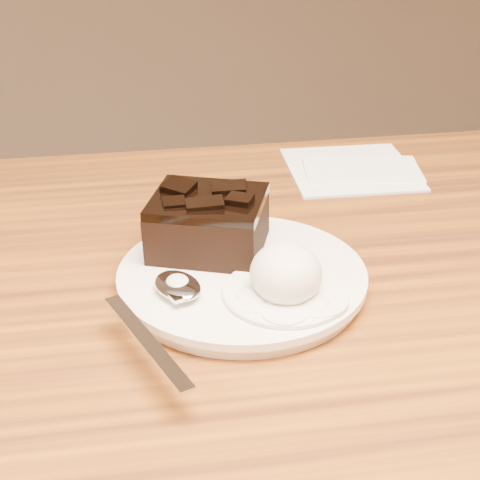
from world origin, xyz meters
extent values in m
cylinder|color=white|center=(0.08, 0.08, 0.76)|extent=(0.20, 0.20, 0.02)
cube|color=black|center=(0.06, 0.12, 0.79)|extent=(0.11, 0.11, 0.04)
ellipsoid|color=#ECE5CC|center=(0.10, 0.04, 0.79)|extent=(0.06, 0.06, 0.05)
cylinder|color=white|center=(0.10, 0.04, 0.77)|extent=(0.10, 0.10, 0.00)
cube|color=white|center=(0.24, 0.30, 0.75)|extent=(0.14, 0.14, 0.01)
cube|color=black|center=(0.10, 0.10, 0.77)|extent=(0.01, 0.01, 0.00)
cube|color=black|center=(0.08, 0.06, 0.77)|extent=(0.01, 0.01, 0.00)
cube|color=black|center=(0.10, 0.05, 0.77)|extent=(0.01, 0.00, 0.00)
camera|label=1|loc=(-0.01, -0.44, 1.08)|focal=56.92mm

